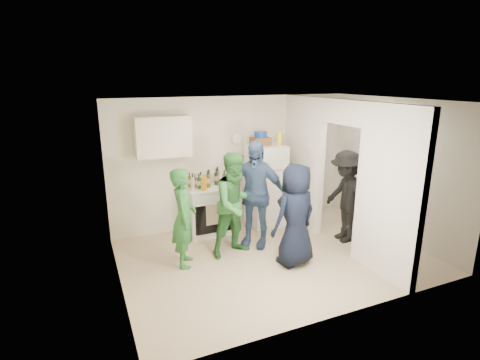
# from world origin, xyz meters

# --- Properties ---
(floor) EXTENTS (4.80, 4.80, 0.00)m
(floor) POSITION_xyz_m (0.00, 0.00, 0.00)
(floor) COLOR tan
(floor) RESTS_ON ground
(wall_back) EXTENTS (4.80, 0.00, 4.80)m
(wall_back) POSITION_xyz_m (0.00, 1.70, 1.25)
(wall_back) COLOR silver
(wall_back) RESTS_ON floor
(wall_front) EXTENTS (4.80, 0.00, 4.80)m
(wall_front) POSITION_xyz_m (0.00, -1.70, 1.25)
(wall_front) COLOR silver
(wall_front) RESTS_ON floor
(wall_left) EXTENTS (0.00, 3.40, 3.40)m
(wall_left) POSITION_xyz_m (-2.40, 0.00, 1.25)
(wall_left) COLOR silver
(wall_left) RESTS_ON floor
(wall_right) EXTENTS (0.00, 3.40, 3.40)m
(wall_right) POSITION_xyz_m (2.40, 0.00, 1.25)
(wall_right) COLOR silver
(wall_right) RESTS_ON floor
(ceiling) EXTENTS (4.80, 4.80, 0.00)m
(ceiling) POSITION_xyz_m (0.00, 0.00, 2.50)
(ceiling) COLOR white
(ceiling) RESTS_ON wall_back
(partition_pier_back) EXTENTS (0.12, 1.20, 2.50)m
(partition_pier_back) POSITION_xyz_m (1.20, 1.10, 1.25)
(partition_pier_back) COLOR silver
(partition_pier_back) RESTS_ON floor
(partition_pier_front) EXTENTS (0.12, 1.20, 2.50)m
(partition_pier_front) POSITION_xyz_m (1.20, -1.10, 1.25)
(partition_pier_front) COLOR silver
(partition_pier_front) RESTS_ON floor
(partition_header) EXTENTS (0.12, 1.00, 0.40)m
(partition_header) POSITION_xyz_m (1.20, 0.00, 2.30)
(partition_header) COLOR silver
(partition_header) RESTS_ON partition_pier_back
(stove) EXTENTS (0.76, 0.63, 0.90)m
(stove) POSITION_xyz_m (-0.68, 1.37, 0.45)
(stove) COLOR white
(stove) RESTS_ON floor
(upper_cabinet) EXTENTS (0.95, 0.34, 0.70)m
(upper_cabinet) POSITION_xyz_m (-1.40, 1.52, 1.85)
(upper_cabinet) COLOR silver
(upper_cabinet) RESTS_ON wall_back
(fridge) EXTENTS (0.65, 0.64, 1.59)m
(fridge) POSITION_xyz_m (0.52, 1.34, 0.79)
(fridge) COLOR white
(fridge) RESTS_ON floor
(wicker_basket) EXTENTS (0.35, 0.25, 0.15)m
(wicker_basket) POSITION_xyz_m (0.42, 1.39, 1.66)
(wicker_basket) COLOR brown
(wicker_basket) RESTS_ON fridge
(blue_bowl) EXTENTS (0.24, 0.24, 0.11)m
(blue_bowl) POSITION_xyz_m (0.42, 1.39, 1.79)
(blue_bowl) COLOR navy
(blue_bowl) RESTS_ON wicker_basket
(yellow_cup_stack_top) EXTENTS (0.09, 0.09, 0.25)m
(yellow_cup_stack_top) POSITION_xyz_m (0.74, 1.24, 1.71)
(yellow_cup_stack_top) COLOR yellow
(yellow_cup_stack_top) RESTS_ON fridge
(wall_clock) EXTENTS (0.22, 0.02, 0.22)m
(wall_clock) POSITION_xyz_m (0.05, 1.68, 1.70)
(wall_clock) COLOR white
(wall_clock) RESTS_ON wall_back
(spice_shelf) EXTENTS (0.35, 0.08, 0.03)m
(spice_shelf) POSITION_xyz_m (0.00, 1.65, 1.35)
(spice_shelf) COLOR olive
(spice_shelf) RESTS_ON wall_back
(nook_window) EXTENTS (0.03, 0.70, 0.80)m
(nook_window) POSITION_xyz_m (2.38, 0.20, 1.65)
(nook_window) COLOR black
(nook_window) RESTS_ON wall_right
(nook_window_frame) EXTENTS (0.04, 0.76, 0.86)m
(nook_window_frame) POSITION_xyz_m (2.36, 0.20, 1.65)
(nook_window_frame) COLOR white
(nook_window_frame) RESTS_ON wall_right
(nook_valance) EXTENTS (0.04, 0.82, 0.18)m
(nook_valance) POSITION_xyz_m (2.34, 0.20, 2.00)
(nook_valance) COLOR white
(nook_valance) RESTS_ON wall_right
(yellow_cup_stack_stove) EXTENTS (0.09, 0.09, 0.25)m
(yellow_cup_stack_stove) POSITION_xyz_m (-0.80, 1.15, 1.03)
(yellow_cup_stack_stove) COLOR orange
(yellow_cup_stack_stove) RESTS_ON stove
(red_cup) EXTENTS (0.09, 0.09, 0.12)m
(red_cup) POSITION_xyz_m (-0.46, 1.17, 0.96)
(red_cup) COLOR #BD0C0D
(red_cup) RESTS_ON stove
(person_green_left) EXTENTS (0.54, 0.66, 1.55)m
(person_green_left) POSITION_xyz_m (-1.40, 0.34, 0.77)
(person_green_left) COLOR #2A692D
(person_green_left) RESTS_ON floor
(person_green_center) EXTENTS (0.93, 0.78, 1.71)m
(person_green_center) POSITION_xyz_m (-0.51, 0.39, 0.85)
(person_green_center) COLOR #347638
(person_green_center) RESTS_ON floor
(person_denim) EXTENTS (1.12, 1.04, 1.85)m
(person_denim) POSITION_xyz_m (-0.10, 0.57, 0.92)
(person_denim) COLOR #365076
(person_denim) RESTS_ON floor
(person_navy) EXTENTS (0.88, 0.67, 1.61)m
(person_navy) POSITION_xyz_m (0.18, -0.31, 0.81)
(person_navy) COLOR black
(person_navy) RESTS_ON floor
(person_nook) EXTENTS (0.74, 1.13, 1.64)m
(person_nook) POSITION_xyz_m (1.45, 0.10, 0.82)
(person_nook) COLOR black
(person_nook) RESTS_ON floor
(bottle_a) EXTENTS (0.06, 0.06, 0.27)m
(bottle_a) POSITION_xyz_m (-0.97, 1.48, 1.04)
(bottle_a) COLOR #5A5712
(bottle_a) RESTS_ON stove
(bottle_b) EXTENTS (0.07, 0.07, 0.27)m
(bottle_b) POSITION_xyz_m (-0.84, 1.30, 1.04)
(bottle_b) COLOR #18481E
(bottle_b) RESTS_ON stove
(bottle_c) EXTENTS (0.08, 0.08, 0.25)m
(bottle_c) POSITION_xyz_m (-0.74, 1.53, 1.03)
(bottle_c) COLOR silver
(bottle_c) RESTS_ON stove
(bottle_d) EXTENTS (0.08, 0.08, 0.31)m
(bottle_d) POSITION_xyz_m (-0.67, 1.32, 1.06)
(bottle_d) COLOR #665C11
(bottle_d) RESTS_ON stove
(bottle_e) EXTENTS (0.07, 0.07, 0.28)m
(bottle_e) POSITION_xyz_m (-0.58, 1.53, 1.04)
(bottle_e) COLOR silver
(bottle_e) RESTS_ON stove
(bottle_f) EXTENTS (0.07, 0.07, 0.32)m
(bottle_f) POSITION_xyz_m (-0.48, 1.41, 1.06)
(bottle_f) COLOR #153B1B
(bottle_f) RESTS_ON stove
(bottle_g) EXTENTS (0.07, 0.07, 0.32)m
(bottle_g) POSITION_xyz_m (-0.41, 1.53, 1.06)
(bottle_g) COLOR olive
(bottle_g) RESTS_ON stove
(bottle_h) EXTENTS (0.07, 0.07, 0.31)m
(bottle_h) POSITION_xyz_m (-0.97, 1.27, 1.06)
(bottle_h) COLOR #AEB2BB
(bottle_h) RESTS_ON stove
(bottle_i) EXTENTS (0.07, 0.07, 0.27)m
(bottle_i) POSITION_xyz_m (-0.61, 1.47, 1.04)
(bottle_i) COLOR #58330F
(bottle_i) RESTS_ON stove
(bottle_j) EXTENTS (0.07, 0.07, 0.30)m
(bottle_j) POSITION_xyz_m (-0.37, 1.28, 1.05)
(bottle_j) COLOR #21571D
(bottle_j) RESTS_ON stove
(bottle_k) EXTENTS (0.06, 0.06, 0.25)m
(bottle_k) POSITION_xyz_m (-0.89, 1.41, 1.03)
(bottle_k) COLOR brown
(bottle_k) RESTS_ON stove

